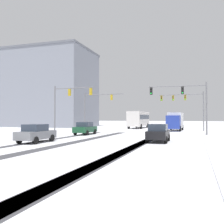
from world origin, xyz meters
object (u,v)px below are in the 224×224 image
Objects in this scene: car_dark_green_lead at (85,128)px; traffic_signal_near_left at (68,99)px; traffic_signal_far_right at (185,102)px; car_grey_third at (36,133)px; car_black_second at (158,133)px; traffic_signal_near_right at (185,97)px; office_building_far_left_block at (50,89)px; bus_oncoming at (139,118)px; box_truck_delivery at (175,121)px; traffic_signal_far_left at (95,104)px.

traffic_signal_near_left is at bearing 172.74° from car_dark_green_lead.
traffic_signal_far_right reaches higher than car_dark_green_lead.
car_grey_third is (-11.76, -25.63, -4.02)m from traffic_signal_far_right.
traffic_signal_near_left is 12.31m from car_grey_third.
car_black_second and car_grey_third have the same top height.
office_building_far_left_block is at bearing 145.56° from traffic_signal_near_right.
bus_oncoming is 11.15m from box_truck_delivery.
car_dark_green_lead is 12.53m from car_black_second.
traffic_signal_far_left is at bearing -39.05° from office_building_far_left_block.
bus_oncoming is (-9.95, 19.55, -2.69)m from traffic_signal_near_right.
office_building_far_left_block is (-20.53, 35.74, 8.38)m from car_grey_third.
traffic_signal_far_left is at bearing 104.46° from car_dark_green_lead.
traffic_signal_near_right is 0.95× the size of box_truck_delivery.
traffic_signal_far_left is at bearing 151.72° from traffic_signal_near_right.
traffic_signal_far_right is 0.67× the size of bus_oncoming.
car_grey_third is (2.84, -11.35, -3.82)m from traffic_signal_near_left.
traffic_signal_far_right is 3.64m from box_truck_delivery.
traffic_signal_far_right is 1.03× the size of traffic_signal_far_left.
box_truck_delivery is at bearing -156.14° from traffic_signal_far_right.
car_dark_green_lead is at bearing -50.49° from office_building_far_left_block.
traffic_signal_far_left is 0.65× the size of bus_oncoming.
traffic_signal_far_left is at bearing 126.73° from car_black_second.
traffic_signal_near_right is 22.10m from bus_oncoming.
car_black_second is 21.02m from box_truck_delivery.
car_dark_green_lead is 11.00m from car_grey_third.
traffic_signal_near_left is 4.70m from car_dark_green_lead.
traffic_signal_near_left reaches higher than bus_oncoming.
office_building_far_left_block is at bearing 172.67° from bus_oncoming.
car_grey_third is 26.94m from box_truck_delivery.
bus_oncoming is (5.15, 21.46, -2.64)m from traffic_signal_near_left.
traffic_signal_far_left reaches higher than bus_oncoming.
car_grey_third is at bearing -60.12° from office_building_far_left_block.
car_dark_green_lead is at bearing -169.69° from traffic_signal_near_right.
bus_oncoming is at bearing 105.31° from car_black_second.
car_dark_green_lead and car_grey_third have the same top height.
traffic_signal_far_left is 21.85m from car_grey_third.
traffic_signal_near_right is at bearing 47.25° from car_grey_third.
traffic_signal_far_right is 28.48m from car_grey_third.
traffic_signal_far_right is at bearing -37.18° from bus_oncoming.
car_dark_green_lead is (-11.89, -14.63, -4.02)m from traffic_signal_far_right.
traffic_signal_far_left is at bearing -164.60° from box_truck_delivery.
traffic_signal_far_left is at bearing -114.02° from bus_oncoming.
traffic_signal_far_left reaches higher than car_black_second.
car_dark_green_lead is at bearing -7.26° from traffic_signal_near_left.
traffic_signal_near_left and traffic_signal_far_left have the same top height.
traffic_signal_near_left is 0.32× the size of office_building_far_left_block.
car_grey_third is 0.55× the size of box_truck_delivery.
car_dark_green_lead is (-12.38, -2.25, -3.87)m from traffic_signal_near_right.
traffic_signal_near_left is at bearing 104.07° from car_grey_third.
car_black_second is (10.34, -7.08, 0.00)m from car_dark_green_lead.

